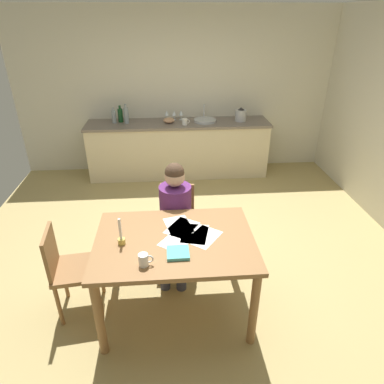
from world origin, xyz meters
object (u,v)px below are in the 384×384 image
at_px(wine_glass_near_sink, 181,113).
at_px(coffee_mug, 144,260).
at_px(bottle_vinegar, 120,115).
at_px(candlestick, 121,237).
at_px(chair_at_table, 176,222).
at_px(sink_unit, 205,120).
at_px(bottle_oil, 114,117).
at_px(bottle_wine_red, 126,115).
at_px(wine_glass_back_left, 167,113).
at_px(chair_side_empty, 69,267).
at_px(wine_glass_by_kettle, 174,113).
at_px(stovetop_kettle, 241,115).
at_px(teacup_on_counter, 185,122).
at_px(dining_table, 175,250).
at_px(book_magazine, 178,253).
at_px(mixing_bowl, 169,120).
at_px(person_seated, 175,214).

bearing_deg(wine_glass_near_sink, coffee_mug, -97.41).
bearing_deg(bottle_vinegar, candlestick, -84.05).
relative_size(chair_at_table, bottle_vinegar, 3.35).
distance_m(sink_unit, wine_glass_near_sink, 0.41).
height_order(bottle_oil, bottle_wine_red, bottle_wine_red).
xyz_separation_m(bottle_oil, wine_glass_near_sink, (1.08, 0.10, 0.01)).
bearing_deg(candlestick, wine_glass_back_left, 82.64).
xyz_separation_m(candlestick, bottle_wine_red, (-0.23, 3.07, 0.18)).
relative_size(chair_side_empty, bottle_oil, 3.56).
bearing_deg(wine_glass_by_kettle, stovetop_kettle, -7.94).
xyz_separation_m(chair_at_table, sink_unit, (0.56, 2.32, 0.43)).
bearing_deg(teacup_on_counter, wine_glass_back_left, 132.73).
xyz_separation_m(chair_at_table, chair_side_empty, (-0.96, -0.64, -0.01)).
height_order(sink_unit, bottle_wine_red, bottle_wine_red).
height_order(sink_unit, teacup_on_counter, sink_unit).
relative_size(chair_side_empty, bottle_wine_red, 2.84).
bearing_deg(wine_glass_by_kettle, bottle_vinegar, -176.52).
relative_size(dining_table, coffee_mug, 11.73).
xyz_separation_m(sink_unit, wine_glass_near_sink, (-0.38, 0.15, 0.09)).
distance_m(dining_table, wine_glass_near_sink, 3.20).
relative_size(book_magazine, wine_glass_back_left, 1.13).
relative_size(sink_unit, bottle_wine_red, 1.18).
xyz_separation_m(mixing_bowl, wine_glass_back_left, (-0.03, 0.17, 0.07)).
relative_size(bottle_vinegar, teacup_on_counter, 2.15).
bearing_deg(mixing_bowl, wine_glass_by_kettle, 62.55).
xyz_separation_m(dining_table, stovetop_kettle, (1.18, 3.03, 0.32)).
bearing_deg(wine_glass_back_left, book_magazine, -89.40).
bearing_deg(wine_glass_by_kettle, chair_at_table, -91.52).
distance_m(bottle_wine_red, teacup_on_counter, 0.94).
distance_m(person_seated, bottle_oil, 2.67).
bearing_deg(book_magazine, person_seated, 89.43).
bearing_deg(wine_glass_back_left, dining_table, -89.71).
bearing_deg(candlestick, bottle_oil, 97.85).
xyz_separation_m(person_seated, stovetop_kettle, (1.16, 2.46, 0.32)).
height_order(chair_side_empty, coffee_mug, coffee_mug).
bearing_deg(dining_table, chair_at_table, 87.11).
bearing_deg(bottle_wine_red, chair_side_empty, -95.12).
height_order(bottle_oil, stovetop_kettle, bottle_oil).
bearing_deg(person_seated, teacup_on_counter, 84.03).
bearing_deg(teacup_on_counter, sink_unit, 24.73).
xyz_separation_m(book_magazine, bottle_vinegar, (-0.78, 3.33, 0.21)).
bearing_deg(chair_side_empty, coffee_mug, -29.02).
bearing_deg(wine_glass_back_left, sink_unit, -13.41).
bearing_deg(dining_table, stovetop_kettle, 68.76).
height_order(coffee_mug, wine_glass_near_sink, wine_glass_near_sink).
height_order(bottle_oil, mixing_bowl, bottle_oil).
bearing_deg(book_magazine, wine_glass_back_left, 90.04).
bearing_deg(wine_glass_back_left, coffee_mug, -93.61).
relative_size(candlestick, wine_glass_by_kettle, 1.56).
distance_m(dining_table, mixing_bowl, 3.02).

